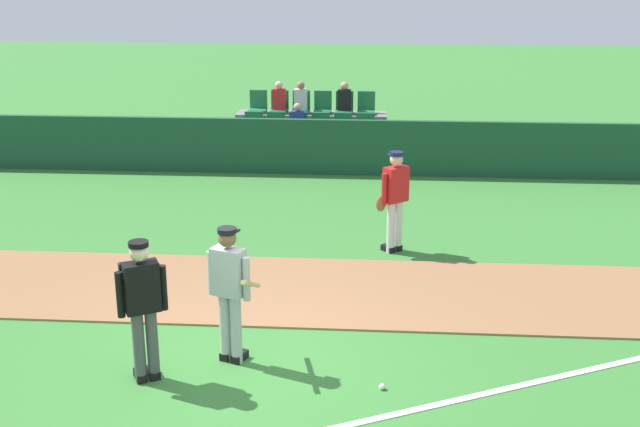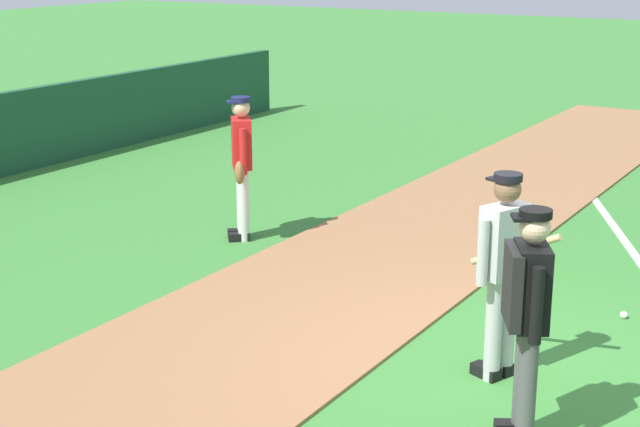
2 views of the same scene
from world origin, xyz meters
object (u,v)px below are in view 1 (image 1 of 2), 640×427
object	(u,v)px
umpire_home_plate	(142,302)
runner_red_jersey	(394,198)
batter_grey_jersey	(230,290)
baseball	(382,387)

from	to	relation	value
umpire_home_plate	runner_red_jersey	distance (m)	5.53
batter_grey_jersey	umpire_home_plate	xyz separation A→B (m)	(-0.93, -0.53, 0.03)
runner_red_jersey	baseball	bearing A→B (deg)	-92.32
runner_red_jersey	baseball	xyz separation A→B (m)	(-0.19, -4.69, -0.93)
batter_grey_jersey	runner_red_jersey	xyz separation A→B (m)	(2.06, 4.12, -0.01)
batter_grey_jersey	runner_red_jersey	bearing A→B (deg)	63.43
baseball	batter_grey_jersey	bearing A→B (deg)	163.12
batter_grey_jersey	umpire_home_plate	distance (m)	1.07
runner_red_jersey	baseball	size ratio (longest dim) A/B	23.78
batter_grey_jersey	baseball	world-z (taller)	batter_grey_jersey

